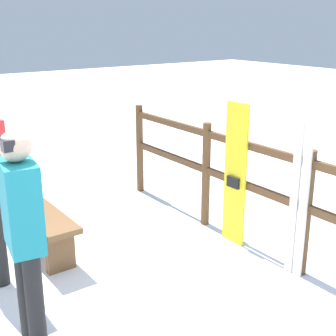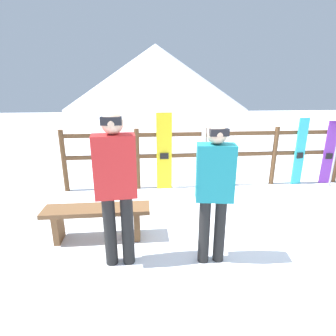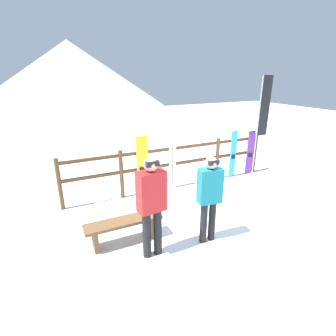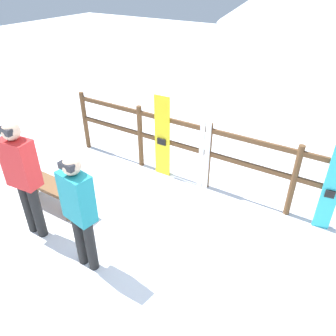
{
  "view_description": "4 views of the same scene",
  "coord_description": "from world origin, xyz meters",
  "px_view_note": "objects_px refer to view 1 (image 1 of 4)",
  "views": [
    {
      "loc": [
        2.56,
        -1.48,
        2.4
      ],
      "look_at": [
        -0.94,
        1.06,
        1.03
      ],
      "focal_mm": 50.0,
      "sensor_mm": 36.0,
      "label": 1
    },
    {
      "loc": [
        -1.32,
        -3.24,
        2.06
      ],
      "look_at": [
        -0.94,
        0.93,
        0.77
      ],
      "focal_mm": 28.0,
      "sensor_mm": 36.0,
      "label": 2
    },
    {
      "loc": [
        -3.08,
        -4.07,
        3.05
      ],
      "look_at": [
        -0.57,
        1.15,
        0.95
      ],
      "focal_mm": 28.0,
      "sensor_mm": 36.0,
      "label": 3
    },
    {
      "loc": [
        2.03,
        -2.6,
        3.5
      ],
      "look_at": [
        -0.27,
        1.11,
        0.79
      ],
      "focal_mm": 35.0,
      "sensor_mm": 36.0,
      "label": 4
    }
  ],
  "objects_px": {
    "bench": "(39,219)",
    "person_teal": "(23,226)",
    "snowboard_yellow": "(235,175)",
    "ski_pair_white": "(299,197)"
  },
  "relations": [
    {
      "from": "bench",
      "to": "person_teal",
      "type": "relative_size",
      "value": 0.85
    },
    {
      "from": "snowboard_yellow",
      "to": "ski_pair_white",
      "type": "distance_m",
      "value": 0.86
    },
    {
      "from": "bench",
      "to": "ski_pair_white",
      "type": "bearing_deg",
      "value": 43.56
    },
    {
      "from": "person_teal",
      "to": "ski_pair_white",
      "type": "relative_size",
      "value": 1.05
    },
    {
      "from": "ski_pair_white",
      "to": "snowboard_yellow",
      "type": "bearing_deg",
      "value": -179.78
    },
    {
      "from": "bench",
      "to": "person_teal",
      "type": "xyz_separation_m",
      "value": [
        1.46,
        -0.62,
        0.63
      ]
    },
    {
      "from": "person_teal",
      "to": "snowboard_yellow",
      "type": "relative_size",
      "value": 1.07
    },
    {
      "from": "bench",
      "to": "ski_pair_white",
      "type": "distance_m",
      "value": 2.71
    },
    {
      "from": "bench",
      "to": "snowboard_yellow",
      "type": "relative_size",
      "value": 0.91
    },
    {
      "from": "ski_pair_white",
      "to": "bench",
      "type": "bearing_deg",
      "value": -136.44
    }
  ]
}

